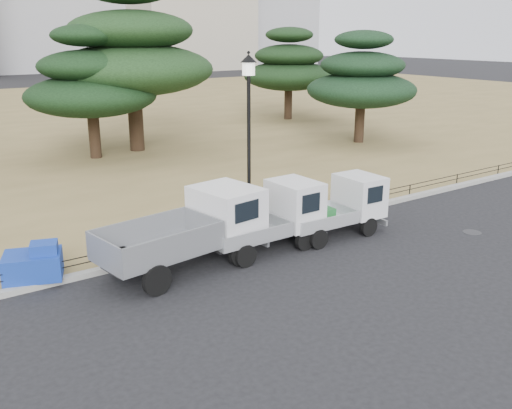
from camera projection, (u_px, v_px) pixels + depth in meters
ground at (296, 265)px, 16.24m from camera, size 220.00×220.00×0.00m
lawn at (25, 125)px, 40.23m from camera, size 120.00×56.00×0.15m
curb at (245, 236)px, 18.26m from camera, size 120.00×0.25×0.16m
truck_large at (192, 228)px, 15.81m from camera, size 4.97×2.49×2.08m
truck_kei_front at (271, 218)px, 17.21m from camera, size 3.76×1.69×1.97m
truck_kei_rear at (339, 207)px, 18.46m from camera, size 3.57×1.63×1.85m
street_lamp at (249, 115)px, 17.57m from camera, size 0.50×0.50×5.57m
pipe_fence at (243, 225)px, 18.27m from camera, size 38.00×0.04×0.40m
tarp_pile at (34, 264)px, 14.93m from camera, size 1.72×1.49×0.97m
manhole at (472, 232)px, 18.86m from camera, size 0.60×0.60×0.01m
pine_center_left at (90, 82)px, 28.26m from camera, size 6.49×6.49×6.60m
pine_center_right at (132, 52)px, 29.72m from camera, size 8.46×8.46×8.98m
pine_east_near at (362, 79)px, 32.44m from camera, size 6.26×6.26×6.32m
pine_east_far at (289, 67)px, 41.30m from camera, size 6.53×6.53×6.56m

